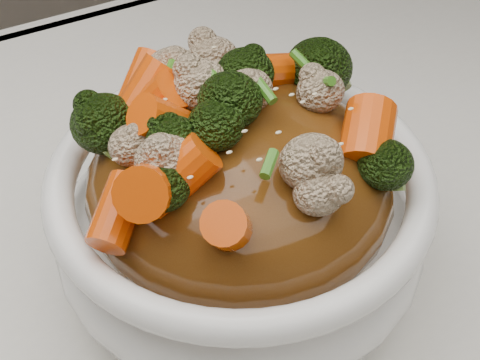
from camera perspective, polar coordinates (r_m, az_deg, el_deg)
tablecloth at (r=0.48m, az=-0.87°, el=-13.15°), size 1.20×0.80×0.04m
bowl at (r=0.46m, az=0.00°, el=-3.14°), size 0.30×0.30×0.09m
sauce_base at (r=0.44m, az=0.00°, el=-0.30°), size 0.24×0.24×0.10m
carrots at (r=0.39m, az=0.00°, el=6.68°), size 0.24×0.24×0.05m
broccoli at (r=0.39m, az=0.00°, el=6.56°), size 0.24×0.24×0.05m
cauliflower at (r=0.40m, az=0.00°, el=6.31°), size 0.24×0.24×0.04m
scallions at (r=0.39m, az=0.00°, el=6.81°), size 0.18×0.18×0.02m
sesame_seeds at (r=0.39m, az=0.00°, el=6.81°), size 0.21×0.21×0.01m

